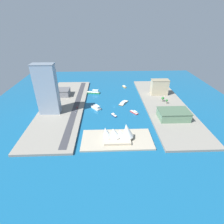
{
  "coord_description": "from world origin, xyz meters",
  "views": [
    {
      "loc": [
        14.22,
        265.85,
        134.39
      ],
      "look_at": [
        5.2,
        31.28,
        5.37
      ],
      "focal_mm": 27.66,
      "sensor_mm": 36.0,
      "label": 1
    }
  ],
  "objects_px": {
    "tugboat_red": "(134,112)",
    "sedan_silver": "(76,112)",
    "barge_flat_brown": "(123,103)",
    "traffic_light_waterfront": "(78,108)",
    "tower_tall_glass": "(47,90)",
    "terminal_long_green": "(173,114)",
    "ferry_white_commuter": "(96,107)",
    "pickup_red": "(77,107)",
    "ferry_green_doubledeck": "(94,92)",
    "water_taxi_orange": "(124,87)",
    "opera_landmark": "(118,133)",
    "warehouse_low_gray": "(62,92)",
    "patrol_launch_navy": "(114,115)",
    "office_block_beige": "(159,87)"
  },
  "relations": [
    {
      "from": "ferry_white_commuter",
      "to": "tugboat_red",
      "type": "distance_m",
      "value": 63.91
    },
    {
      "from": "opera_landmark",
      "to": "ferry_green_doubledeck",
      "type": "bearing_deg",
      "value": -75.82
    },
    {
      "from": "ferry_green_doubledeck",
      "to": "traffic_light_waterfront",
      "type": "distance_m",
      "value": 80.76
    },
    {
      "from": "barge_flat_brown",
      "to": "traffic_light_waterfront",
      "type": "xyz_separation_m",
      "value": [
        75.7,
        29.33,
        6.17
      ]
    },
    {
      "from": "tower_tall_glass",
      "to": "tugboat_red",
      "type": "bearing_deg",
      "value": 179.28
    },
    {
      "from": "tower_tall_glass",
      "to": "terminal_long_green",
      "type": "bearing_deg",
      "value": 172.11
    },
    {
      "from": "warehouse_low_gray",
      "to": "opera_landmark",
      "type": "distance_m",
      "value": 169.56
    },
    {
      "from": "ferry_white_commuter",
      "to": "terminal_long_green",
      "type": "distance_m",
      "value": 122.5
    },
    {
      "from": "office_block_beige",
      "to": "tower_tall_glass",
      "type": "bearing_deg",
      "value": 19.21
    },
    {
      "from": "water_taxi_orange",
      "to": "sedan_silver",
      "type": "relative_size",
      "value": 3.07
    },
    {
      "from": "tugboat_red",
      "to": "barge_flat_brown",
      "type": "relative_size",
      "value": 0.62
    },
    {
      "from": "tower_tall_glass",
      "to": "opera_landmark",
      "type": "xyz_separation_m",
      "value": [
        -101.16,
        70.21,
        -30.51
      ]
    },
    {
      "from": "terminal_long_green",
      "to": "pickup_red",
      "type": "height_order",
      "value": "terminal_long_green"
    },
    {
      "from": "ferry_white_commuter",
      "to": "tower_tall_glass",
      "type": "distance_m",
      "value": 81.41
    },
    {
      "from": "barge_flat_brown",
      "to": "terminal_long_green",
      "type": "relative_size",
      "value": 0.54
    },
    {
      "from": "tugboat_red",
      "to": "tower_tall_glass",
      "type": "relative_size",
      "value": 0.2
    },
    {
      "from": "ferry_green_doubledeck",
      "to": "pickup_red",
      "type": "height_order",
      "value": "ferry_green_doubledeck"
    },
    {
      "from": "tugboat_red",
      "to": "ferry_green_doubledeck",
      "type": "bearing_deg",
      "value": -50.61
    },
    {
      "from": "patrol_launch_navy",
      "to": "tower_tall_glass",
      "type": "bearing_deg",
      "value": -5.38
    },
    {
      "from": "office_block_beige",
      "to": "sedan_silver",
      "type": "distance_m",
      "value": 164.8
    },
    {
      "from": "ferry_white_commuter",
      "to": "terminal_long_green",
      "type": "bearing_deg",
      "value": 160.43
    },
    {
      "from": "patrol_launch_navy",
      "to": "traffic_light_waterfront",
      "type": "xyz_separation_m",
      "value": [
        56.62,
        -13.84,
        6.23
      ]
    },
    {
      "from": "traffic_light_waterfront",
      "to": "barge_flat_brown",
      "type": "bearing_deg",
      "value": -158.82
    },
    {
      "from": "office_block_beige",
      "to": "traffic_light_waterfront",
      "type": "relative_size",
      "value": 5.03
    },
    {
      "from": "ferry_white_commuter",
      "to": "patrol_launch_navy",
      "type": "distance_m",
      "value": 37.67
    },
    {
      "from": "tower_tall_glass",
      "to": "office_block_beige",
      "type": "height_order",
      "value": "tower_tall_glass"
    },
    {
      "from": "tugboat_red",
      "to": "patrol_launch_navy",
      "type": "height_order",
      "value": "tugboat_red"
    },
    {
      "from": "tower_tall_glass",
      "to": "pickup_red",
      "type": "relative_size",
      "value": 14.6
    },
    {
      "from": "terminal_long_green",
      "to": "office_block_beige",
      "type": "height_order",
      "value": "office_block_beige"
    },
    {
      "from": "warehouse_low_gray",
      "to": "traffic_light_waterfront",
      "type": "height_order",
      "value": "warehouse_low_gray"
    },
    {
      "from": "water_taxi_orange",
      "to": "opera_landmark",
      "type": "relative_size",
      "value": 0.35
    },
    {
      "from": "ferry_white_commuter",
      "to": "ferry_green_doubledeck",
      "type": "relative_size",
      "value": 0.74
    },
    {
      "from": "ferry_white_commuter",
      "to": "office_block_beige",
      "type": "height_order",
      "value": "office_block_beige"
    },
    {
      "from": "patrol_launch_navy",
      "to": "office_block_beige",
      "type": "distance_m",
      "value": 119.03
    },
    {
      "from": "water_taxi_orange",
      "to": "tugboat_red",
      "type": "relative_size",
      "value": 0.94
    },
    {
      "from": "office_block_beige",
      "to": "traffic_light_waterfront",
      "type": "xyz_separation_m",
      "value": [
        147.36,
        61.42,
        -10.27
      ]
    },
    {
      "from": "tugboat_red",
      "to": "sedan_silver",
      "type": "bearing_deg",
      "value": -0.66
    },
    {
      "from": "office_block_beige",
      "to": "opera_landmark",
      "type": "bearing_deg",
      "value": 57.08
    },
    {
      "from": "ferry_white_commuter",
      "to": "pickup_red",
      "type": "bearing_deg",
      "value": 0.88
    },
    {
      "from": "terminal_long_green",
      "to": "pickup_red",
      "type": "bearing_deg",
      "value": -15.44
    },
    {
      "from": "tugboat_red",
      "to": "sedan_silver",
      "type": "height_order",
      "value": "sedan_silver"
    },
    {
      "from": "tugboat_red",
      "to": "pickup_red",
      "type": "bearing_deg",
      "value": -10.05
    },
    {
      "from": "barge_flat_brown",
      "to": "opera_landmark",
      "type": "xyz_separation_m",
      "value": [
        16.51,
        104.1,
        9.3
      ]
    },
    {
      "from": "terminal_long_green",
      "to": "warehouse_low_gray",
      "type": "xyz_separation_m",
      "value": [
        182.32,
        -93.69,
        -0.5
      ]
    },
    {
      "from": "warehouse_low_gray",
      "to": "traffic_light_waterfront",
      "type": "bearing_deg",
      "value": 121.57
    },
    {
      "from": "barge_flat_brown",
      "to": "pickup_red",
      "type": "height_order",
      "value": "pickup_red"
    },
    {
      "from": "tower_tall_glass",
      "to": "ferry_green_doubledeck",
      "type": "bearing_deg",
      "value": -127.18
    },
    {
      "from": "pickup_red",
      "to": "traffic_light_waterfront",
      "type": "xyz_separation_m",
      "value": [
        -3.21,
        10.26,
        3.41
      ]
    },
    {
      "from": "ferry_white_commuter",
      "to": "ferry_green_doubledeck",
      "type": "bearing_deg",
      "value": -83.64
    },
    {
      "from": "ferry_white_commuter",
      "to": "terminal_long_green",
      "type": "xyz_separation_m",
      "value": [
        -115.23,
        40.96,
        7.14
      ]
    }
  ]
}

